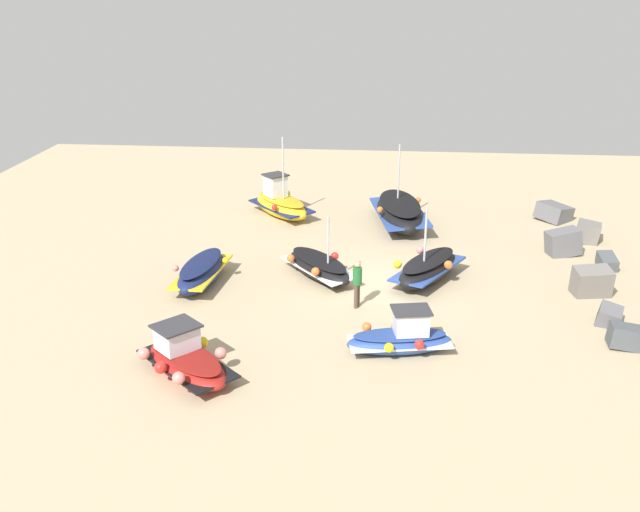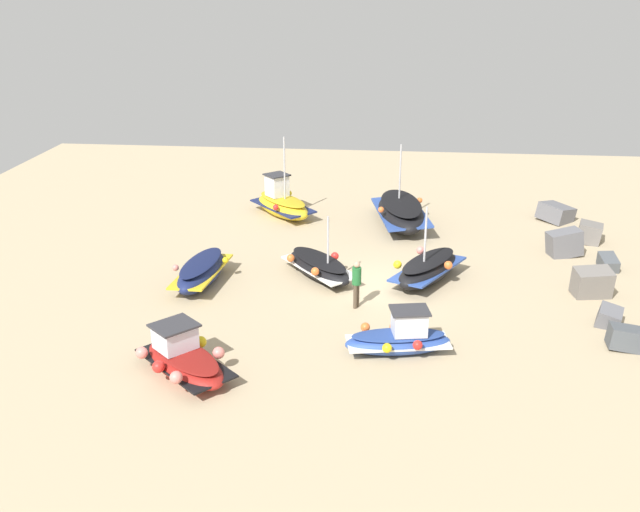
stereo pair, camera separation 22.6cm
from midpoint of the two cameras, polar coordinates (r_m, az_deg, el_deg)
name	(u,v)px [view 1 (the left image)]	position (r m, az deg, el deg)	size (l,w,h in m)	color
ground_plane	(381,285)	(27.70, 4.53, -2.24)	(44.99, 44.99, 0.00)	tan
fishing_boat_0	(319,267)	(28.10, -0.32, -0.84)	(3.66, 3.33, 2.66)	black
fishing_boat_1	(185,359)	(21.85, -10.70, -7.86)	(3.41, 3.50, 1.44)	maroon
fishing_boat_2	(399,212)	(34.19, 5.99, 3.42)	(5.41, 2.93, 3.76)	black
fishing_boat_3	(401,338)	(22.80, 6.05, -6.32)	(1.89, 3.43, 1.44)	#2D4C9E
fishing_boat_4	(281,203)	(35.38, -3.25, 4.09)	(3.78, 3.60, 3.92)	gold
fishing_boat_5	(201,272)	(27.86, -9.42, -1.20)	(3.86, 1.84, 0.99)	navy
fishing_boat_6	(428,268)	(28.02, 8.13, -0.96)	(4.01, 3.14, 3.09)	black
person_walking	(357,281)	(25.43, 2.65, -1.95)	(0.32, 0.32, 1.72)	brown
breakwater_rocks	(598,272)	(29.58, 20.57, -1.17)	(17.88, 3.20, 1.30)	slate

